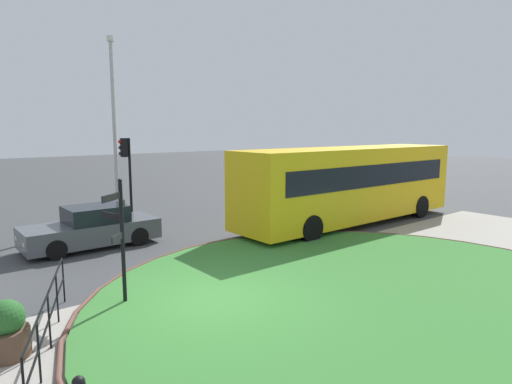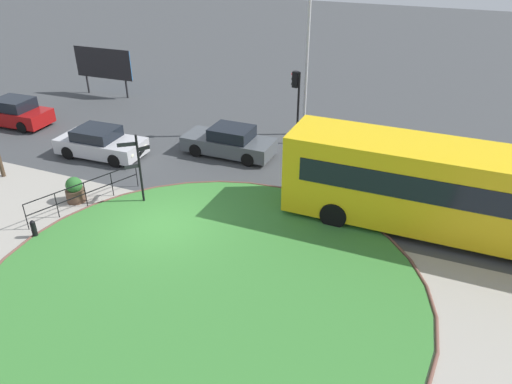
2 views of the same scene
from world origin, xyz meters
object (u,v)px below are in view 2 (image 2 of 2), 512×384
bollard_foreground (34,229)px  traffic_light_near (296,91)px  signpost_directional (138,164)px  car_near_lane (14,113)px  planter_near_signpost (75,191)px  car_far_lane (229,142)px  lamppost_tall (307,53)px  car_trailing (100,143)px  billboard_left (103,64)px  bus_yellow (446,189)px

bollard_foreground → traffic_light_near: (5.78, 11.81, 2.33)m
signpost_directional → car_near_lane: size_ratio=0.71×
car_near_lane → planter_near_signpost: 10.51m
car_far_lane → traffic_light_near: traffic_light_near is taller
signpost_directional → traffic_light_near: bearing=65.9°
traffic_light_near → car_far_lane: bearing=57.6°
car_near_lane → lamppost_tall: size_ratio=0.53×
car_trailing → planter_near_signpost: 4.45m
bollard_foreground → billboard_left: (-8.02, 14.52, 1.67)m
car_near_lane → billboard_left: 6.62m
signpost_directional → car_trailing: 5.49m
car_far_lane → car_trailing: bearing=24.0°
billboard_left → planter_near_signpost: bearing=-59.1°
bollard_foreground → traffic_light_near: 13.35m
planter_near_signpost → lamppost_tall: bearing=59.0°
bollard_foreground → billboard_left: bearing=118.9°
signpost_directional → traffic_light_near: traffic_light_near is taller
signpost_directional → bollard_foreground: (-2.12, -3.62, -1.36)m
planter_near_signpost → bollard_foreground: bearing=-81.1°
bus_yellow → lamppost_tall: 10.57m
bus_yellow → car_far_lane: (-9.92, 3.17, -1.10)m
lamppost_tall → billboard_left: lamppost_tall is taller
car_trailing → bus_yellow: bearing=-5.2°
car_trailing → car_far_lane: bearing=21.1°
signpost_directional → billboard_left: 14.89m
bus_yellow → car_trailing: bus_yellow is taller
car_near_lane → car_far_lane: car_near_lane is taller
billboard_left → bus_yellow: bearing=-23.5°
bollard_foreground → lamppost_tall: bearing=65.9°
signpost_directional → billboard_left: billboard_left is taller
signpost_directional → car_trailing: bearing=145.5°
signpost_directional → bus_yellow: 11.41m
lamppost_tall → planter_near_signpost: lamppost_tall is taller
bollard_foreground → car_far_lane: (3.35, 9.18, 0.29)m
bollard_foreground → car_near_lane: size_ratio=0.17×
car_trailing → lamppost_tall: bearing=35.4°
car_trailing → lamppost_tall: (8.16, 6.42, 3.62)m
planter_near_signpost → billboard_left: bearing=122.7°
traffic_light_near → signpost_directional: bearing=76.2°
car_far_lane → billboard_left: size_ratio=1.08×
bus_yellow → planter_near_signpost: bearing=-165.9°
signpost_directional → bollard_foreground: bearing=-120.3°
traffic_light_near → planter_near_signpost: size_ratio=3.43×
signpost_directional → car_trailing: size_ratio=0.69×
car_trailing → planter_near_signpost: car_trailing is taller
car_far_lane → car_trailing: 6.20m
car_near_lane → lamppost_tall: 16.38m
bollard_foreground → car_near_lane: (-9.37, 8.18, 0.33)m
signpost_directional → bollard_foreground: signpost_directional is taller
bus_yellow → billboard_left: bus_yellow is taller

